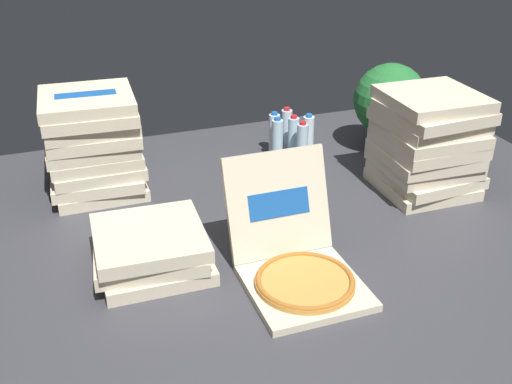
% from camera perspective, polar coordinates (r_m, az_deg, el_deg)
% --- Properties ---
extents(ground_plane, '(3.20, 2.40, 0.02)m').
position_cam_1_polar(ground_plane, '(2.59, 0.81, -3.91)').
color(ground_plane, '#38383D').
extents(open_pizza_box, '(0.40, 0.54, 0.41)m').
position_cam_1_polar(open_pizza_box, '(2.26, 3.73, -6.19)').
color(open_pizza_box, beige).
rests_on(open_pizza_box, ground_plane).
extents(pizza_stack_right_far, '(0.43, 0.44, 0.47)m').
position_cam_1_polar(pizza_stack_right_far, '(2.92, -14.69, 4.31)').
color(pizza_stack_right_far, beige).
rests_on(pizza_stack_right_far, ground_plane).
extents(pizza_stack_left_far, '(0.44, 0.44, 0.47)m').
position_cam_1_polar(pizza_stack_left_far, '(2.93, 15.38, 4.33)').
color(pizza_stack_left_far, beige).
rests_on(pizza_stack_left_far, ground_plane).
extents(pizza_stack_right_near, '(0.44, 0.44, 0.16)m').
position_cam_1_polar(pizza_stack_right_near, '(2.36, -9.60, -5.16)').
color(pizza_stack_right_near, beige).
rests_on(pizza_stack_right_near, ground_plane).
extents(water_bottle_0, '(0.06, 0.06, 0.23)m').
position_cam_1_polar(water_bottle_0, '(3.23, 3.42, 5.04)').
color(water_bottle_0, silver).
rests_on(water_bottle_0, ground_plane).
extents(water_bottle_1, '(0.06, 0.06, 0.23)m').
position_cam_1_polar(water_bottle_1, '(3.20, 1.95, 4.85)').
color(water_bottle_1, silver).
rests_on(water_bottle_1, ground_plane).
extents(water_bottle_2, '(0.06, 0.06, 0.23)m').
position_cam_1_polar(water_bottle_2, '(3.27, 1.68, 5.37)').
color(water_bottle_2, white).
rests_on(water_bottle_2, ground_plane).
extents(water_bottle_3, '(0.06, 0.06, 0.23)m').
position_cam_1_polar(water_bottle_3, '(3.34, 2.81, 5.80)').
color(water_bottle_3, silver).
rests_on(water_bottle_3, ground_plane).
extents(water_bottle_4, '(0.06, 0.06, 0.23)m').
position_cam_1_polar(water_bottle_4, '(3.15, 4.25, 4.42)').
color(water_bottle_4, silver).
rests_on(water_bottle_4, ground_plane).
extents(water_bottle_5, '(0.06, 0.06, 0.23)m').
position_cam_1_polar(water_bottle_5, '(3.25, 4.79, 5.15)').
color(water_bottle_5, white).
rests_on(water_bottle_5, ground_plane).
extents(potted_plant, '(0.38, 0.38, 0.46)m').
position_cam_1_polar(potted_plant, '(3.33, 12.11, 7.95)').
color(potted_plant, '#513323').
rests_on(potted_plant, ground_plane).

